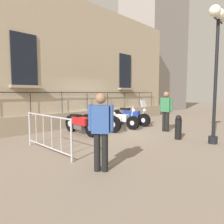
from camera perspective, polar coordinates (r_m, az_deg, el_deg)
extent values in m
plane|color=gray|center=(9.18, 0.37, -5.01)|extent=(60.00, 60.00, 0.00)
cube|color=tan|center=(10.80, -8.46, 12.86)|extent=(0.60, 13.81, 6.15)
cube|color=gray|center=(10.48, -6.99, -1.71)|extent=(0.20, 13.81, 0.74)
cube|color=black|center=(12.64, 3.69, 11.22)|extent=(0.06, 1.03, 2.01)
cube|color=tan|center=(12.52, 3.94, 6.43)|extent=(0.24, 1.23, 0.10)
cube|color=black|center=(8.97, -23.15, 13.27)|extent=(0.06, 1.03, 2.01)
cube|color=tan|center=(8.81, -22.70, 6.54)|extent=(0.24, 1.23, 0.10)
cube|color=black|center=(10.37, -6.93, 5.39)|extent=(0.03, 11.60, 0.03)
cylinder|color=black|center=(8.85, -21.67, 2.10)|extent=(0.02, 0.02, 0.92)
cylinder|color=black|center=(9.54, -13.70, 2.52)|extent=(0.02, 0.02, 0.92)
cylinder|color=black|center=(10.38, -6.91, 2.84)|extent=(0.02, 0.02, 0.92)
cylinder|color=black|center=(11.35, -1.20, 3.08)|extent=(0.02, 0.02, 0.92)
cylinder|color=black|center=(12.41, 3.58, 3.26)|extent=(0.02, 0.02, 0.92)
cylinder|color=black|center=(13.54, 7.58, 3.39)|extent=(0.02, 0.02, 0.92)
cylinder|color=black|center=(14.73, 10.95, 3.49)|extent=(0.02, 0.02, 0.92)
cylinder|color=black|center=(7.71, -5.70, -4.36)|extent=(0.71, 0.17, 0.70)
cylinder|color=silver|center=(7.71, -5.70, -4.36)|extent=(0.25, 0.16, 0.25)
cylinder|color=black|center=(8.92, -11.33, -3.13)|extent=(0.71, 0.17, 0.70)
cylinder|color=silver|center=(8.92, -11.33, -3.13)|extent=(0.25, 0.16, 0.25)
cube|color=red|center=(8.24, -8.55, -2.45)|extent=(0.96, 0.36, 0.30)
cube|color=#4C4C51|center=(8.35, -8.91, -3.90)|extent=(0.58, 0.28, 0.25)
cube|color=black|center=(8.53, -9.98, -1.01)|extent=(0.54, 0.31, 0.10)
cylinder|color=silver|center=(7.71, -5.94, -1.88)|extent=(0.16, 0.07, 0.67)
cylinder|color=silver|center=(7.71, -6.19, 0.61)|extent=(0.08, 0.68, 0.04)
sphere|color=white|center=(7.63, -5.64, -0.79)|extent=(0.16, 0.16, 0.16)
cylinder|color=silver|center=(8.62, -8.64, -4.44)|extent=(0.85, 0.13, 0.08)
cylinder|color=black|center=(8.52, 0.44, -3.46)|extent=(0.70, 0.25, 0.69)
cylinder|color=silver|center=(8.52, 0.44, -3.46)|extent=(0.26, 0.19, 0.24)
cylinder|color=black|center=(9.38, -6.93, -2.70)|extent=(0.70, 0.25, 0.69)
cylinder|color=silver|center=(9.38, -6.93, -2.70)|extent=(0.26, 0.19, 0.24)
cube|color=black|center=(8.87, -3.17, -1.74)|extent=(0.84, 0.47, 0.34)
cube|color=#4C4C51|center=(8.97, -3.68, -3.26)|extent=(0.51, 0.35, 0.24)
cube|color=black|center=(9.05, -4.83, -0.04)|extent=(0.49, 0.37, 0.10)
cylinder|color=silver|center=(8.51, 0.16, -1.40)|extent=(0.17, 0.09, 0.62)
cylinder|color=silver|center=(8.51, -0.12, 0.67)|extent=(0.17, 0.72, 0.04)
sphere|color=white|center=(8.46, 0.56, -0.59)|extent=(0.16, 0.16, 0.16)
cylinder|color=silver|center=(9.22, -3.71, -3.78)|extent=(0.71, 0.21, 0.08)
cylinder|color=black|center=(9.29, 5.84, -3.00)|extent=(0.63, 0.26, 0.61)
cylinder|color=silver|center=(9.29, 5.84, -3.00)|extent=(0.24, 0.21, 0.21)
cylinder|color=black|center=(10.06, -1.67, -2.34)|extent=(0.63, 0.26, 0.61)
cylinder|color=silver|center=(10.06, -1.67, -2.34)|extent=(0.24, 0.21, 0.21)
cube|color=silver|center=(9.61, 2.19, -1.55)|extent=(0.87, 0.44, 0.30)
cube|color=#4C4C51|center=(9.69, 1.68, -2.82)|extent=(0.53, 0.32, 0.21)
cube|color=black|center=(9.76, 0.49, 0.32)|extent=(0.50, 0.35, 0.10)
cylinder|color=silver|center=(9.27, 5.59, -0.73)|extent=(0.17, 0.09, 0.75)
cylinder|color=silver|center=(9.26, 5.33, 1.56)|extent=(0.15, 0.65, 0.04)
sphere|color=white|center=(9.22, 5.98, 0.41)|extent=(0.16, 0.16, 0.16)
cylinder|color=silver|center=(9.92, 1.41, -3.25)|extent=(0.75, 0.21, 0.08)
cylinder|color=black|center=(10.17, 8.86, -2.24)|extent=(0.66, 0.24, 0.64)
cylinder|color=silver|center=(10.17, 8.86, -2.24)|extent=(0.25, 0.20, 0.22)
cylinder|color=black|center=(10.96, 1.66, -1.64)|extent=(0.66, 0.24, 0.64)
cylinder|color=silver|center=(10.96, 1.66, -1.64)|extent=(0.25, 0.20, 0.22)
cube|color=#1E389E|center=(10.49, 5.37, -0.69)|extent=(0.93, 0.36, 0.38)
cube|color=#4C4C51|center=(10.57, 4.89, -2.08)|extent=(0.57, 0.27, 0.22)
cube|color=black|center=(10.66, 3.68, 0.86)|extent=(0.53, 0.29, 0.10)
cylinder|color=silver|center=(10.16, 8.63, -0.38)|extent=(0.17, 0.08, 0.66)
cylinder|color=silver|center=(10.15, 8.41, 1.48)|extent=(0.11, 0.53, 0.04)
sphere|color=white|center=(10.11, 9.00, 0.43)|extent=(0.16, 0.16, 0.16)
cylinder|color=silver|center=(10.79, 4.45, -2.53)|extent=(0.82, 0.19, 0.08)
cube|color=silver|center=(10.12, 8.72, 2.31)|extent=(0.18, 0.45, 0.36)
cylinder|color=black|center=(7.50, 26.20, -6.96)|extent=(0.28, 0.28, 0.24)
cylinder|color=black|center=(7.35, 26.80, 7.59)|extent=(0.10, 0.10, 4.02)
sphere|color=white|center=(7.73, 27.48, 22.99)|extent=(0.34, 0.34, 0.34)
cylinder|color=black|center=(7.51, 27.00, 21.96)|extent=(0.04, 0.35, 0.04)
sphere|color=white|center=(7.42, 26.63, 23.83)|extent=(0.34, 0.34, 0.34)
cylinder|color=black|center=(7.83, 27.81, 21.20)|extent=(0.04, 0.35, 0.04)
sphere|color=white|center=(8.05, 28.26, 22.21)|extent=(0.34, 0.34, 0.34)
cylinder|color=#B7B7BF|center=(6.98, -21.88, -4.29)|extent=(0.05, 0.05, 1.05)
cylinder|color=#B7B7BF|center=(4.97, -11.19, -7.77)|extent=(0.05, 0.05, 1.05)
cylinder|color=#B7B7BF|center=(5.87, -17.58, -1.02)|extent=(2.31, 0.07, 0.04)
cylinder|color=#B7B7BF|center=(6.03, -17.35, -9.27)|extent=(2.31, 0.07, 0.04)
cylinder|color=#B7B7BF|center=(6.55, -20.30, -4.18)|extent=(0.02, 0.02, 0.87)
cylinder|color=#B7B7BF|center=(6.14, -18.48, -4.75)|extent=(0.02, 0.02, 0.87)
cylinder|color=#B7B7BF|center=(5.73, -16.39, -5.38)|extent=(0.02, 0.02, 0.87)
cylinder|color=#B7B7BF|center=(5.34, -13.99, -6.11)|extent=(0.02, 0.02, 0.87)
cylinder|color=black|center=(7.67, 17.90, -4.59)|extent=(0.23, 0.23, 0.72)
sphere|color=black|center=(7.62, 17.99, -1.59)|extent=(0.21, 0.21, 0.21)
cylinder|color=black|center=(9.12, 14.22, -2.57)|extent=(0.14, 0.14, 0.84)
cylinder|color=black|center=(9.06, 15.15, -2.64)|extent=(0.14, 0.14, 0.84)
cube|color=#337247|center=(9.02, 14.79, 1.92)|extent=(0.39, 0.27, 0.60)
sphere|color=#8C664C|center=(9.01, 14.86, 4.73)|extent=(0.23, 0.23, 0.23)
cylinder|color=#337247|center=(9.10, 13.50, 2.17)|extent=(0.09, 0.09, 0.57)
cylinder|color=#337247|center=(8.94, 16.11, 2.05)|extent=(0.09, 0.09, 0.57)
cylinder|color=black|center=(4.40, -4.12, -11.01)|extent=(0.14, 0.14, 0.81)
cylinder|color=black|center=(4.37, -2.02, -11.10)|extent=(0.14, 0.14, 0.81)
cube|color=#2D4C8C|center=(4.24, -3.12, -2.01)|extent=(0.42, 0.39, 0.58)
sphere|color=#8C664C|center=(4.21, -3.15, 3.79)|extent=(0.22, 0.22, 0.22)
cylinder|color=#2D4C8C|center=(4.28, -6.02, -1.57)|extent=(0.09, 0.09, 0.55)
cylinder|color=#2D4C8C|center=(4.20, -0.16, -1.67)|extent=(0.09, 0.09, 0.55)
cube|color=gray|center=(21.06, 11.68, 16.27)|extent=(3.89, 6.13, 11.39)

